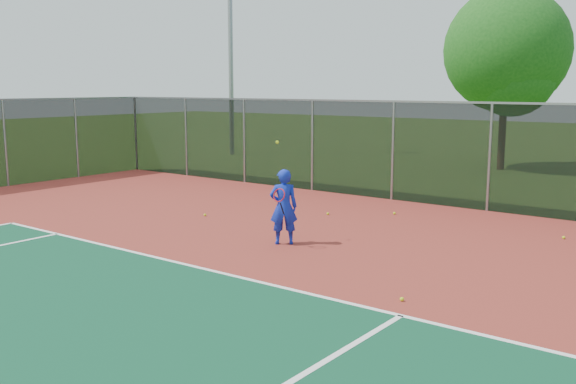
# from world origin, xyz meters

# --- Properties ---
(ground) EXTENTS (120.00, 120.00, 0.00)m
(ground) POSITION_xyz_m (0.00, 0.00, 0.00)
(ground) COLOR #365C1A
(ground) RESTS_ON ground
(court_apron) EXTENTS (30.00, 20.00, 0.02)m
(court_apron) POSITION_xyz_m (0.00, 2.00, 0.01)
(court_apron) COLOR maroon
(court_apron) RESTS_ON ground
(fence_back) EXTENTS (30.00, 0.06, 3.03)m
(fence_back) POSITION_xyz_m (0.00, 12.00, 1.56)
(fence_back) COLOR black
(fence_back) RESTS_ON court_apron
(tennis_player) EXTENTS (0.72, 0.76, 2.27)m
(tennis_player) POSITION_xyz_m (-2.19, 5.51, 0.86)
(tennis_player) COLOR #1329B6
(tennis_player) RESTS_ON court_apron
(practice_ball_0) EXTENTS (0.07, 0.07, 0.07)m
(practice_ball_0) POSITION_xyz_m (-1.80, 9.93, 0.06)
(practice_ball_0) COLOR #C2E01A
(practice_ball_0) RESTS_ON court_apron
(practice_ball_1) EXTENTS (0.07, 0.07, 0.07)m
(practice_ball_1) POSITION_xyz_m (2.62, 9.75, 0.06)
(practice_ball_1) COLOR #C2E01A
(practice_ball_1) RESTS_ON court_apron
(practice_ball_2) EXTENTS (0.07, 0.07, 0.07)m
(practice_ball_2) POSITION_xyz_m (1.69, 3.63, 0.06)
(practice_ball_2) COLOR #C2E01A
(practice_ball_2) RESTS_ON court_apron
(practice_ball_6) EXTENTS (0.07, 0.07, 0.07)m
(practice_ball_6) POSITION_xyz_m (-3.21, 8.79, 0.06)
(practice_ball_6) COLOR #C2E01A
(practice_ball_6) RESTS_ON court_apron
(practice_ball_7) EXTENTS (0.07, 0.07, 0.07)m
(practice_ball_7) POSITION_xyz_m (-5.74, 6.65, 0.06)
(practice_ball_7) COLOR #C2E01A
(practice_ball_7) RESTS_ON court_apron
(floodlight_nw) EXTENTS (0.90, 0.40, 13.15)m
(floodlight_nw) POSITION_xyz_m (-16.06, 19.10, 7.36)
(floodlight_nw) COLOR gray
(floodlight_nw) RESTS_ON ground
(tree_back_left) EXTENTS (5.10, 5.10, 7.50)m
(tree_back_left) POSITION_xyz_m (-2.80, 21.32, 4.71)
(tree_back_left) COLOR #352513
(tree_back_left) RESTS_ON ground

